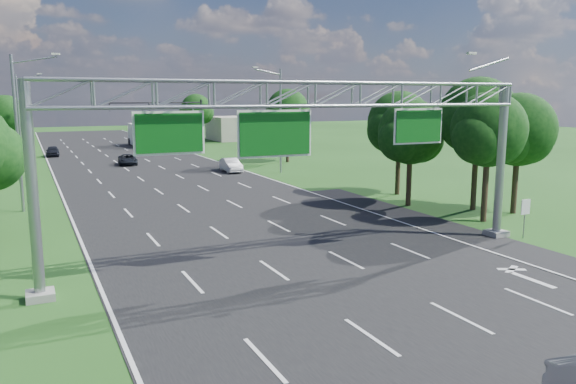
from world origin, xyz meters
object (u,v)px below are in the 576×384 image
sign_gantry (313,108)px  box_truck (141,136)px  regulatory_sign (525,210)px  traffic_signal (176,113)px

sign_gantry → box_truck: sign_gantry is taller
regulatory_sign → box_truck: box_truck is taller
box_truck → traffic_signal: bearing=-76.7°
regulatory_sign → traffic_signal: size_ratio=0.17×
traffic_signal → box_truck: bearing=102.7°
sign_gantry → regulatory_sign: size_ratio=11.19×
regulatory_sign → box_truck: bearing=96.5°
sign_gantry → regulatory_sign: sign_gantry is taller
regulatory_sign → box_truck: 65.94m
sign_gantry → traffic_signal: (7.15, 53.00, -1.72)m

